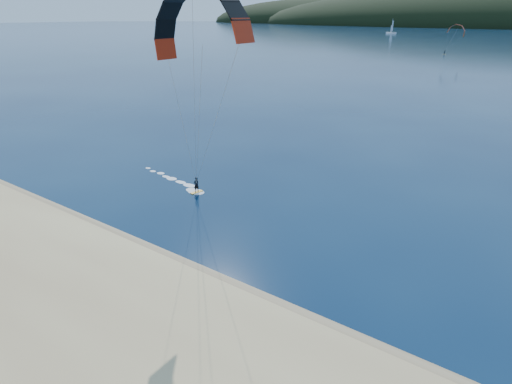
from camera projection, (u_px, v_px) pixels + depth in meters
ground at (120, 295)px, 28.23m from camera, size 1800.00×1800.00×0.00m
wet_sand at (169, 264)px, 31.59m from camera, size 220.00×2.50×0.10m
kitesurfer_near at (201, 53)px, 29.57m from camera, size 22.73×9.82×18.43m
kitesurfer_far at (456, 33)px, 185.29m from camera, size 8.70×5.62×11.79m
sailboat at (391, 33)px, 386.48m from camera, size 9.01×5.96×13.15m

